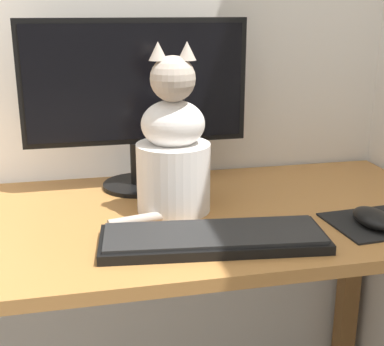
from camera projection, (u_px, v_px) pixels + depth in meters
desk at (158, 265)px, 1.14m from camera, size 1.28×0.58×0.74m
monitor at (136, 94)px, 1.22m from camera, size 0.52×0.17×0.39m
keyboard at (213, 238)px, 0.97m from camera, size 0.42×0.18×0.02m
mousepad_right at (375, 223)px, 1.06m from camera, size 0.19×0.17×0.00m
computer_mouse_right at (373, 218)px, 1.04m from camera, size 0.06×0.11×0.03m
cat at (173, 151)px, 1.10m from camera, size 0.23×0.18×0.35m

